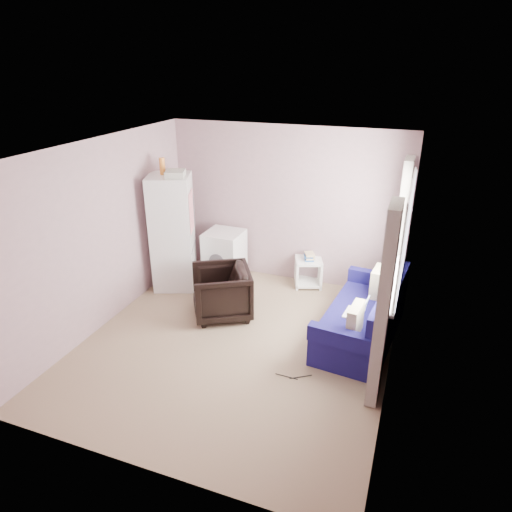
{
  "coord_description": "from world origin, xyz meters",
  "views": [
    {
      "loc": [
        1.96,
        -4.57,
        3.41
      ],
      "look_at": [
        0.05,
        0.6,
        1.0
      ],
      "focal_mm": 32.0,
      "sensor_mm": 36.0,
      "label": 1
    }
  ],
  "objects": [
    {
      "name": "floor_cables",
      "position": [
        0.89,
        -0.4,
        0.01
      ],
      "size": [
        0.41,
        0.16,
        0.01
      ],
      "rotation": [
        0.0,
        0.0,
        0.32
      ],
      "color": "black",
      "rests_on": "ground"
    },
    {
      "name": "sofa",
      "position": [
        1.53,
        0.69,
        0.3
      ],
      "size": [
        1.02,
        1.91,
        0.82
      ],
      "rotation": [
        0.0,
        0.0,
        -0.11
      ],
      "color": "navy",
      "rests_on": "ground"
    },
    {
      "name": "window_dressing",
      "position": [
        1.78,
        0.7,
        1.11
      ],
      "size": [
        0.17,
        2.62,
        2.18
      ],
      "color": "white",
      "rests_on": "ground"
    },
    {
      "name": "fridge",
      "position": [
        -1.56,
        1.2,
        0.92
      ],
      "size": [
        0.8,
        0.8,
        2.06
      ],
      "rotation": [
        0.0,
        0.0,
        0.37
      ],
      "color": "white",
      "rests_on": "ground"
    },
    {
      "name": "washing_machine",
      "position": [
        -0.91,
        1.71,
        0.43
      ],
      "size": [
        0.59,
        0.6,
        0.82
      ],
      "rotation": [
        0.0,
        0.0,
        -0.02
      ],
      "color": "white",
      "rests_on": "ground"
    },
    {
      "name": "side_table",
      "position": [
        0.45,
        1.93,
        0.27
      ],
      "size": [
        0.53,
        0.53,
        0.57
      ],
      "rotation": [
        0.0,
        0.0,
        0.34
      ],
      "color": "white",
      "rests_on": "ground"
    },
    {
      "name": "armchair",
      "position": [
        -0.47,
        0.6,
        0.4
      ],
      "size": [
        1.02,
        1.04,
        0.8
      ],
      "primitive_type": "imported",
      "rotation": [
        0.0,
        0.0,
        -1.04
      ],
      "color": "black",
      "rests_on": "ground"
    },
    {
      "name": "room",
      "position": [
        0.02,
        0.01,
        1.25
      ],
      "size": [
        3.84,
        4.24,
        2.54
      ],
      "color": "#987F64",
      "rests_on": "ground"
    }
  ]
}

